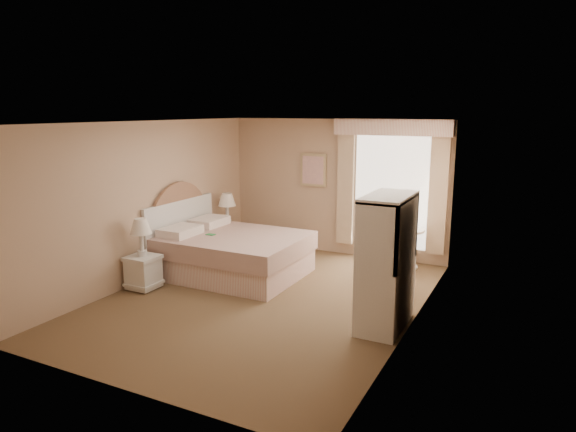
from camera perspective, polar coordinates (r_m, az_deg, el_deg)
The scene contains 9 objects.
room at distance 7.13m, azimuth -2.73°, elevation 0.27°, with size 4.21×5.51×2.51m.
window at distance 9.16m, azimuth 11.27°, elevation 3.20°, with size 2.05×0.22×2.51m.
framed_art at distance 9.69m, azimuth 2.82°, elevation 5.12°, with size 0.52×0.04×0.62m.
bed at distance 8.51m, azimuth -6.81°, elevation -3.93°, with size 2.27×1.79×1.58m.
nightstand_near at distance 8.05m, azimuth -15.83°, elevation -5.05°, with size 0.44×0.44×1.07m.
nightstand_far at distance 9.81m, azimuth -6.72°, elevation -1.57°, with size 0.46×0.46×1.11m.
round_table at distance 9.01m, azimuth 12.84°, elevation -2.78°, with size 0.64×0.64×0.68m.
cafe_chair at distance 8.13m, azimuth 11.68°, elevation -3.43°, with size 0.55×0.55×0.99m.
armoire at distance 6.48m, azimuth 10.90°, elevation -6.23°, with size 0.50×1.01×1.67m.
Camera 1 is at (3.43, -6.09, 2.68)m, focal length 32.00 mm.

